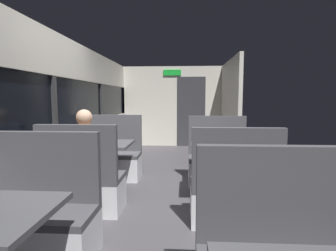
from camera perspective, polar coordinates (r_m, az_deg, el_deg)
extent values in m
cube|color=#423F44|center=(3.80, -1.96, -15.84)|extent=(3.30, 9.20, 0.02)
cube|color=beige|center=(4.05, -23.10, -7.75)|extent=(0.08, 8.40, 0.95)
cube|color=beige|center=(3.98, -24.02, 14.11)|extent=(0.08, 8.40, 0.60)
cube|color=black|center=(3.94, -23.73, 4.36)|extent=(0.03, 8.40, 0.75)
cube|color=#2D2D30|center=(3.93, -23.34, 4.37)|extent=(0.06, 0.08, 0.75)
cube|color=#2D2D30|center=(5.88, -14.11, 5.05)|extent=(0.06, 0.08, 0.75)
cube|color=#2D2D30|center=(7.91, -9.53, 5.34)|extent=(0.06, 0.08, 0.75)
cube|color=beige|center=(7.72, 0.92, 4.10)|extent=(2.90, 0.08, 2.30)
cube|color=#333338|center=(7.67, 5.01, 2.95)|extent=(0.80, 0.04, 2.00)
cube|color=green|center=(7.69, 0.91, 11.33)|extent=(0.50, 0.03, 0.16)
cube|color=beige|center=(6.61, 13.14, 3.64)|extent=(0.08, 2.40, 2.30)
cube|color=silver|center=(2.70, -25.98, -21.19)|extent=(0.95, 0.50, 0.39)
cube|color=#47474C|center=(2.61, -26.22, -16.77)|extent=(0.95, 0.50, 0.06)
cube|color=#47474C|center=(2.67, -24.33, -8.12)|extent=(0.95, 0.08, 0.65)
cylinder|color=#9E9EA3|center=(4.12, -14.27, -9.01)|extent=(0.10, 0.10, 0.70)
cube|color=#4C4C51|center=(4.04, -14.40, -3.93)|extent=(0.90, 0.70, 0.04)
cube|color=silver|center=(3.57, -17.50, -14.07)|extent=(0.95, 0.50, 0.39)
cube|color=#47474C|center=(3.50, -17.62, -10.60)|extent=(0.95, 0.50, 0.06)
cube|color=#47474C|center=(3.23, -19.16, -5.56)|extent=(0.95, 0.08, 0.65)
cube|color=silver|center=(4.77, -11.80, -8.81)|extent=(0.95, 0.50, 0.39)
cube|color=#47474C|center=(4.72, -11.85, -6.17)|extent=(0.95, 0.50, 0.06)
cube|color=#47474C|center=(4.86, -11.29, -1.56)|extent=(0.95, 0.08, 0.65)
cube|color=#47474C|center=(1.89, 21.11, -13.82)|extent=(0.95, 0.08, 0.65)
cylinder|color=#9E9EA3|center=(3.78, 11.99, -10.32)|extent=(0.10, 0.10, 0.70)
cube|color=#4C4C51|center=(3.69, 12.12, -4.80)|extent=(0.90, 0.70, 0.04)
cube|color=silver|center=(3.21, 13.75, -16.25)|extent=(0.95, 0.50, 0.39)
cube|color=#47474C|center=(3.14, 13.85, -12.44)|extent=(0.95, 0.50, 0.06)
cube|color=#47474C|center=(2.84, 14.80, -6.96)|extent=(0.95, 0.08, 0.65)
cube|color=silver|center=(4.45, 10.67, -9.87)|extent=(0.95, 0.50, 0.39)
cube|color=#47474C|center=(4.39, 10.73, -7.04)|extent=(0.95, 0.50, 0.06)
cube|color=#47474C|center=(4.54, 10.48, -2.07)|extent=(0.95, 0.08, 0.65)
cube|color=#26262D|center=(3.56, -17.52, -13.62)|extent=(0.30, 0.36, 0.45)
cube|color=#8C664C|center=(3.47, -17.50, -5.14)|extent=(0.34, 0.22, 0.60)
sphere|color=tan|center=(3.43, -17.59, 1.66)|extent=(0.20, 0.20, 0.20)
cylinder|color=#8C664C|center=(3.70, -19.42, -4.19)|extent=(0.07, 0.28, 0.07)
cylinder|color=#8C664C|center=(3.57, -13.46, -4.39)|extent=(0.07, 0.28, 0.07)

